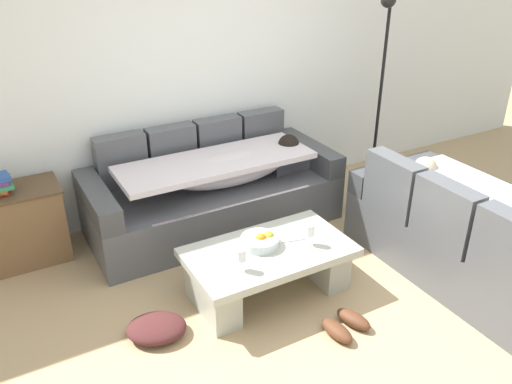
{
  "coord_description": "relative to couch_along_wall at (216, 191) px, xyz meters",
  "views": [
    {
      "loc": [
        -1.86,
        -2.22,
        2.43
      ],
      "look_at": [
        -0.03,
        1.05,
        0.55
      ],
      "focal_mm": 36.47,
      "sensor_mm": 36.0,
      "label": 1
    }
  ],
  "objects": [
    {
      "name": "crumpled_garment",
      "position": [
        -1.0,
        -1.17,
        -0.27
      ],
      "size": [
        0.49,
        0.45,
        0.12
      ],
      "primitive_type": "ellipsoid",
      "rotation": [
        0.0,
        0.0,
        2.73
      ],
      "color": "#4C2323",
      "rests_on": "ground_plane"
    },
    {
      "name": "back_wall",
      "position": [
        0.12,
        0.53,
        1.02
      ],
      "size": [
        9.0,
        0.1,
        2.7
      ],
      "primitive_type": "cube",
      "color": "white",
      "rests_on": "ground_plane"
    },
    {
      "name": "ground_plane",
      "position": [
        0.12,
        -1.62,
        -0.33
      ],
      "size": [
        14.0,
        14.0,
        0.0
      ],
      "primitive_type": "plane",
      "color": "tan"
    },
    {
      "name": "wine_glass_near_left",
      "position": [
        -0.4,
        -1.26,
        0.16
      ],
      "size": [
        0.07,
        0.07,
        0.17
      ],
      "color": "silver",
      "rests_on": "coffee_table"
    },
    {
      "name": "book_stack_on_cabinet",
      "position": [
        -1.7,
        0.22,
        0.38
      ],
      "size": [
        0.18,
        0.23,
        0.14
      ],
      "color": "red",
      "rests_on": "side_cabinet"
    },
    {
      "name": "couch_near_window",
      "position": [
        1.36,
        -1.69,
        0.0
      ],
      "size": [
        0.92,
        1.97,
        0.88
      ],
      "rotation": [
        0.0,
        0.0,
        1.57
      ],
      "color": "#525459",
      "rests_on": "ground_plane"
    },
    {
      "name": "pair_of_shoes",
      "position": [
        0.13,
        -1.74,
        -0.29
      ],
      "size": [
        0.34,
        0.32,
        0.09
      ],
      "color": "#59331E",
      "rests_on": "ground_plane"
    },
    {
      "name": "coffee_table",
      "position": [
        -0.1,
        -1.12,
        -0.09
      ],
      "size": [
        1.2,
        0.68,
        0.38
      ],
      "color": "#B1B5A7",
      "rests_on": "ground_plane"
    },
    {
      "name": "fruit_bowl",
      "position": [
        -0.13,
        -1.05,
        0.09
      ],
      "size": [
        0.28,
        0.28,
        0.1
      ],
      "color": "silver",
      "rests_on": "coffee_table"
    },
    {
      "name": "couch_along_wall",
      "position": [
        0.0,
        0.0,
        0.0
      ],
      "size": [
        2.22,
        0.92,
        0.88
      ],
      "color": "#525459",
      "rests_on": "ground_plane"
    },
    {
      "name": "floor_lamp",
      "position": [
        1.8,
        -0.04,
        0.78
      ],
      "size": [
        0.33,
        0.31,
        1.95
      ],
      "color": "black",
      "rests_on": "ground_plane"
    },
    {
      "name": "open_magazine",
      "position": [
        0.08,
        -1.01,
        0.05
      ],
      "size": [
        0.32,
        0.28,
        0.01
      ],
      "primitive_type": "cube",
      "rotation": [
        0.0,
        0.0,
        -0.26
      ],
      "color": "white",
      "rests_on": "coffee_table"
    },
    {
      "name": "side_cabinet",
      "position": [
        -1.65,
        0.23,
        -0.01
      ],
      "size": [
        0.72,
        0.44,
        0.64
      ],
      "color": "brown",
      "rests_on": "ground_plane"
    },
    {
      "name": "wine_glass_near_right",
      "position": [
        0.18,
        -1.21,
        0.16
      ],
      "size": [
        0.07,
        0.07,
        0.17
      ],
      "color": "silver",
      "rests_on": "coffee_table"
    }
  ]
}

